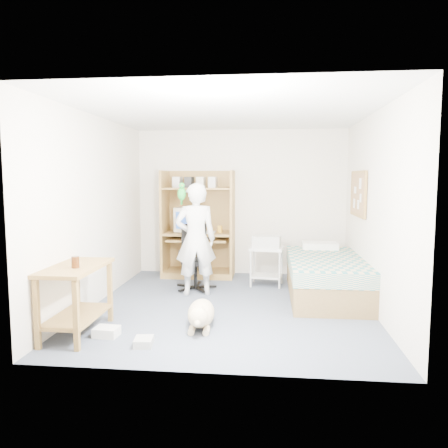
% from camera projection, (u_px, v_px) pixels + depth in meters
% --- Properties ---
extents(floor, '(4.00, 4.00, 0.00)m').
position_uv_depth(floor, '(230.00, 306.00, 5.74)').
color(floor, '#424A5A').
rests_on(floor, ground).
extents(wall_back, '(3.60, 0.02, 2.50)m').
position_uv_depth(wall_back, '(241.00, 203.00, 7.59)').
color(wall_back, silver).
rests_on(wall_back, floor).
extents(wall_right, '(0.02, 4.00, 2.50)m').
position_uv_depth(wall_right, '(375.00, 213.00, 5.42)').
color(wall_right, silver).
rests_on(wall_right, floor).
extents(wall_left, '(0.02, 4.00, 2.50)m').
position_uv_depth(wall_left, '(96.00, 210.00, 5.80)').
color(wall_left, silver).
rests_on(wall_left, floor).
extents(ceiling, '(3.60, 4.00, 0.02)m').
position_uv_depth(ceiling, '(231.00, 112.00, 5.48)').
color(ceiling, white).
rests_on(ceiling, wall_back).
extents(computer_hutch, '(1.20, 0.63, 1.80)m').
position_uv_depth(computer_hutch, '(199.00, 228.00, 7.45)').
color(computer_hutch, olive).
rests_on(computer_hutch, floor).
extents(bed, '(1.02, 2.02, 0.66)m').
position_uv_depth(bed, '(325.00, 276.00, 6.19)').
color(bed, brown).
rests_on(bed, floor).
extents(side_desk, '(0.50, 1.00, 0.75)m').
position_uv_depth(side_desk, '(76.00, 289.00, 4.67)').
color(side_desk, olive).
rests_on(side_desk, floor).
extents(corkboard, '(0.04, 0.94, 0.66)m').
position_uv_depth(corkboard, '(358.00, 194.00, 6.30)').
color(corkboard, brown).
rests_on(corkboard, wall_right).
extents(office_chair, '(0.55, 0.55, 0.97)m').
position_uv_depth(office_chair, '(195.00, 266.00, 6.60)').
color(office_chair, black).
rests_on(office_chair, floor).
extents(person, '(0.66, 0.52, 1.61)m').
position_uv_depth(person, '(196.00, 239.00, 6.25)').
color(person, white).
rests_on(person, floor).
extents(parrot, '(0.12, 0.21, 0.33)m').
position_uv_depth(parrot, '(182.00, 193.00, 6.22)').
color(parrot, '#148C21').
rests_on(parrot, person).
extents(dog, '(0.34, 0.94, 0.35)m').
position_uv_depth(dog, '(201.00, 314.00, 4.92)').
color(dog, '#D0B58C').
rests_on(dog, floor).
extents(printer_cart, '(0.55, 0.46, 0.60)m').
position_uv_depth(printer_cart, '(266.00, 260.00, 6.81)').
color(printer_cart, silver).
rests_on(printer_cart, floor).
extents(printer, '(0.45, 0.37, 0.18)m').
position_uv_depth(printer, '(267.00, 241.00, 6.78)').
color(printer, '#ADADA8').
rests_on(printer, printer_cart).
extents(crt_monitor, '(0.47, 0.50, 0.41)m').
position_uv_depth(crt_monitor, '(190.00, 219.00, 7.46)').
color(crt_monitor, beige).
rests_on(crt_monitor, computer_hutch).
extents(keyboard, '(0.45, 0.16, 0.03)m').
position_uv_depth(keyboard, '(195.00, 238.00, 7.31)').
color(keyboard, beige).
rests_on(keyboard, computer_hutch).
extents(pencil_cup, '(0.08, 0.08, 0.12)m').
position_uv_depth(pencil_cup, '(220.00, 229.00, 7.32)').
color(pencil_cup, gold).
rests_on(pencil_cup, computer_hutch).
extents(drink_glass, '(0.08, 0.08, 0.12)m').
position_uv_depth(drink_glass, '(75.00, 262.00, 4.52)').
color(drink_glass, '#3C1D09').
rests_on(drink_glass, side_desk).
extents(floor_box_a, '(0.26, 0.21, 0.10)m').
position_uv_depth(floor_box_a, '(106.00, 332.00, 4.64)').
color(floor_box_a, silver).
rests_on(floor_box_a, floor).
extents(floor_box_b, '(0.21, 0.24, 0.08)m').
position_uv_depth(floor_box_b, '(144.00, 342.00, 4.38)').
color(floor_box_b, '#AEAEA9').
rests_on(floor_box_b, floor).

